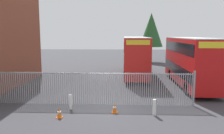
% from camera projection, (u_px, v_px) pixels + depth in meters
% --- Properties ---
extents(ground_plane, '(100.00, 100.00, 0.00)m').
position_uv_depth(ground_plane, '(114.00, 81.00, 23.32)').
color(ground_plane, '#3D3D42').
extents(palisade_fence, '(13.64, 0.14, 2.35)m').
position_uv_depth(palisade_fence, '(92.00, 87.00, 15.30)').
color(palisade_fence, gray).
rests_on(palisade_fence, ground).
extents(double_decker_bus_near_gate, '(2.54, 10.81, 4.42)m').
position_uv_depth(double_decker_bus_near_gate, '(190.00, 60.00, 20.84)').
color(double_decker_bus_near_gate, red).
rests_on(double_decker_bus_near_gate, ground).
extents(double_decker_bus_behind_fence_left, '(2.54, 10.81, 4.42)m').
position_uv_depth(double_decker_bus_behind_fence_left, '(135.00, 55.00, 25.88)').
color(double_decker_bus_behind_fence_left, red).
rests_on(double_decker_bus_behind_fence_left, ground).
extents(bollard_near_left, '(0.20, 0.20, 0.95)m').
position_uv_depth(bollard_near_left, '(70.00, 102.00, 14.41)').
color(bollard_near_left, silver).
rests_on(bollard_near_left, ground).
extents(bollard_center_front, '(0.20, 0.20, 0.95)m').
position_uv_depth(bollard_center_front, '(154.00, 107.00, 13.31)').
color(bollard_center_front, silver).
rests_on(bollard_center_front, ground).
extents(traffic_cone_by_gate, '(0.34, 0.34, 0.59)m').
position_uv_depth(traffic_cone_by_gate, '(59.00, 113.00, 12.94)').
color(traffic_cone_by_gate, orange).
rests_on(traffic_cone_by_gate, ground).
extents(traffic_cone_mid_forecourt, '(0.34, 0.34, 0.59)m').
position_uv_depth(traffic_cone_mid_forecourt, '(115.00, 108.00, 13.77)').
color(traffic_cone_mid_forecourt, orange).
rests_on(traffic_cone_mid_forecourt, ground).
extents(tree_tall_back, '(3.95, 3.95, 8.31)m').
position_uv_depth(tree_tall_back, '(151.00, 30.00, 38.59)').
color(tree_tall_back, '#4C3823').
rests_on(tree_tall_back, ground).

